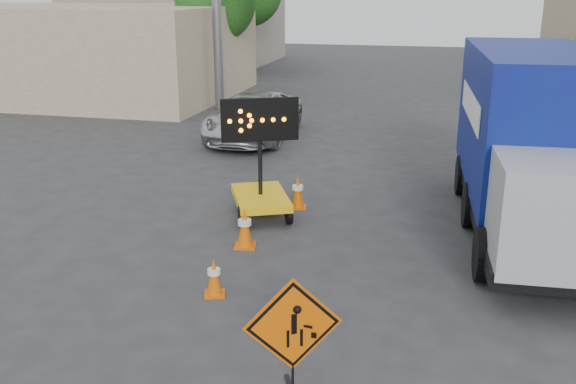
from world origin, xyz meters
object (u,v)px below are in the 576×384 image
at_px(construction_sign, 293,336).
at_px(arrow_board, 260,190).
at_px(pickup_truck, 254,116).
at_px(box_truck, 532,153).

distance_m(construction_sign, arrow_board, 6.59).
bearing_deg(construction_sign, arrow_board, 85.29).
bearing_deg(pickup_truck, arrow_board, -73.70).
bearing_deg(box_truck, arrow_board, -178.74).
height_order(construction_sign, pickup_truck, construction_sign).
distance_m(construction_sign, pickup_truck, 14.23).
xyz_separation_m(construction_sign, arrow_board, (-2.21, 6.20, -0.25)).
bearing_deg(arrow_board, construction_sign, -95.33).
bearing_deg(arrow_board, box_truck, -20.26).
relative_size(construction_sign, box_truck, 0.20).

